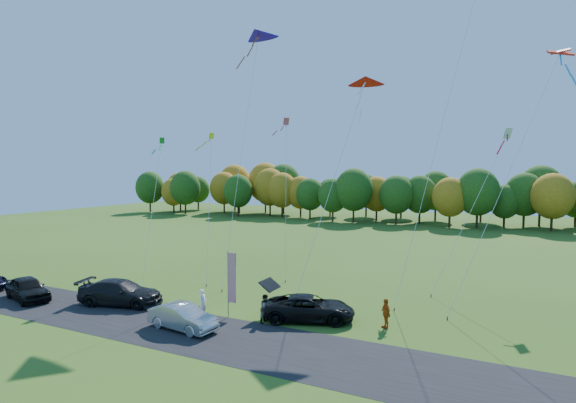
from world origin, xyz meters
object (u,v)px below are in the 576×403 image
at_px(black_suv, 309,308).
at_px(feather_flag, 231,277).
at_px(person_east, 386,313).
at_px(silver_sedan, 183,317).

height_order(black_suv, feather_flag, feather_flag).
distance_m(black_suv, person_east, 4.67).
distance_m(silver_sedan, person_east, 12.01).
bearing_deg(person_east, black_suv, -119.82).
height_order(silver_sedan, person_east, person_east).
height_order(black_suv, person_east, person_east).
distance_m(silver_sedan, feather_flag, 3.86).
distance_m(black_suv, silver_sedan, 7.71).
xyz_separation_m(silver_sedan, person_east, (10.67, 5.51, 0.15)).
distance_m(person_east, feather_flag, 9.77).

